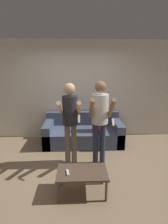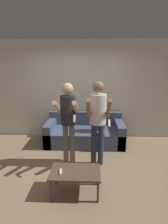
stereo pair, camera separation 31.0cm
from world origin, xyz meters
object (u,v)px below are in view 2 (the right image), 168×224
at_px(person_seated, 99,124).
at_px(remote_on_table, 61,172).
at_px(couch, 85,133).
at_px(coffee_table, 75,174).
at_px(person_standing_right, 98,115).
at_px(person_standing_left, 68,116).

bearing_deg(person_seated, remote_on_table, -111.55).
bearing_deg(person_seated, couch, 147.60).
relative_size(couch, coffee_table, 2.50).
bearing_deg(couch, person_standing_right, -74.47).
bearing_deg(person_seated, person_standing_left, -128.55).
bearing_deg(person_standing_right, coffee_table, -113.96).
height_order(person_standing_left, person_seated, person_standing_left).
distance_m(person_standing_right, person_seated, 0.97).
bearing_deg(person_standing_left, person_standing_right, 0.39).
bearing_deg(couch, remote_on_table, -99.08).
height_order(coffee_table, remote_on_table, remote_on_table).
bearing_deg(couch, person_seated, -32.40).
height_order(person_standing_right, coffee_table, person_standing_right).
distance_m(person_standing_left, person_seated, 1.16).
bearing_deg(remote_on_table, person_standing_left, 88.80).
xyz_separation_m(person_standing_left, person_seated, (0.67, 0.84, -0.45)).
distance_m(person_standing_left, person_standing_right, 0.59).
bearing_deg(coffee_table, remote_on_table, -170.21).
bearing_deg(coffee_table, person_standing_left, 103.65).
relative_size(person_standing_right, remote_on_table, 11.44).
bearing_deg(couch, coffee_table, -92.59).
bearing_deg(coffee_table, person_standing_right, 66.04).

